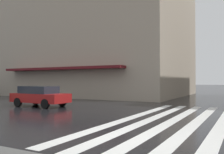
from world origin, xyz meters
TOP-DOWN VIEW (x-y plane):
  - ground_plane at (0.00, 0.00)m, footprint 220.00×220.00m
  - zebra_crossing at (4.00, -1.28)m, footprint 13.00×5.50m
  - haussmann_block_mid at (20.78, 12.67)m, footprint 17.76×20.30m
  - car_red at (5.50, 8.89)m, footprint 1.85×4.10m

SIDE VIEW (x-z plane):
  - ground_plane at x=0.00m, z-range 0.00..0.00m
  - zebra_crossing at x=4.00m, z-range 0.00..0.01m
  - car_red at x=5.50m, z-range 0.05..1.46m
  - haussmann_block_mid at x=20.78m, z-range -0.24..22.72m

